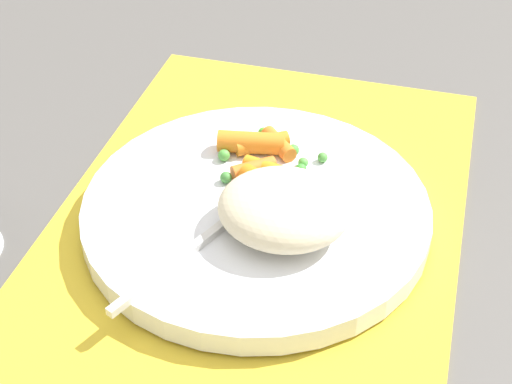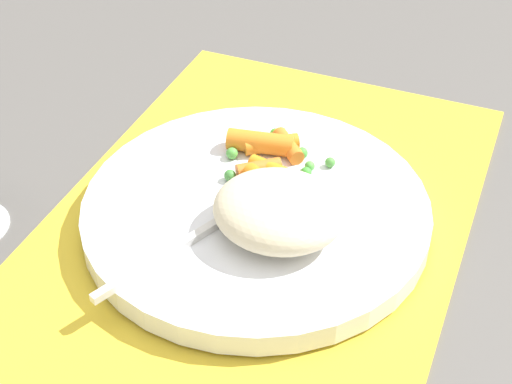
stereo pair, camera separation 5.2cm
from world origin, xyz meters
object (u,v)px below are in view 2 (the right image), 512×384
Objects in this scene: plate at (256,211)px; rice_mound at (279,210)px; fork at (225,218)px; carrot_portion at (269,156)px.

rice_mound is (-0.02, -0.03, 0.03)m from plate.
plate is at bearing -23.98° from fork.
rice_mound is 0.08m from carrot_portion.
carrot_portion is at bearing 10.66° from plate.
rice_mound reaches higher than carrot_portion.
fork is at bearing 177.48° from carrot_portion.
plate is at bearing 49.51° from rice_mound.
plate is 2.78× the size of rice_mound.
plate is 0.05m from carrot_portion.
fork is at bearing 98.13° from rice_mound.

